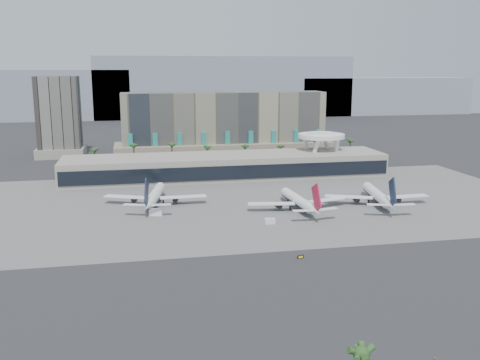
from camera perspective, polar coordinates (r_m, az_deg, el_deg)
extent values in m
plane|color=#232326|center=(181.80, 4.52, -6.51)|extent=(900.00, 900.00, 0.00)
cube|color=#5B5B59|center=(233.05, 0.85, -2.33)|extent=(260.00, 130.00, 0.06)
cube|color=gray|center=(650.13, -23.29, 8.31)|extent=(260.00, 60.00, 55.00)
cube|color=gray|center=(645.26, -1.72, 9.91)|extent=(300.00, 60.00, 70.00)
cube|color=gray|center=(707.20, 14.67, 8.69)|extent=(220.00, 60.00, 45.00)
cube|color=gray|center=(347.56, -1.70, 5.90)|extent=(130.00, 22.00, 42.00)
cube|color=gray|center=(347.65, -1.63, 3.24)|extent=(140.00, 30.00, 10.00)
cube|color=teal|center=(332.36, -11.60, 3.30)|extent=(3.00, 2.00, 18.00)
cube|color=teal|center=(332.59, -9.02, 3.40)|extent=(3.00, 2.00, 18.00)
cube|color=teal|center=(333.50, -6.44, 3.49)|extent=(3.00, 2.00, 18.00)
cube|color=teal|center=(335.08, -3.88, 3.58)|extent=(3.00, 2.00, 18.00)
cube|color=teal|center=(337.31, -1.35, 3.66)|extent=(3.00, 2.00, 18.00)
cube|color=teal|center=(340.20, 1.15, 3.73)|extent=(3.00, 2.00, 18.00)
cube|color=teal|center=(343.71, 3.60, 3.80)|extent=(3.00, 2.00, 18.00)
cube|color=teal|center=(347.84, 5.99, 3.85)|extent=(3.00, 2.00, 18.00)
cube|color=teal|center=(352.56, 8.32, 3.90)|extent=(3.00, 2.00, 18.00)
cube|color=black|center=(370.20, -18.73, 6.42)|extent=(26.00, 26.00, 52.00)
cube|color=#9F988C|center=(372.85, -18.50, 2.91)|extent=(30.00, 30.00, 6.00)
cube|color=#9F988C|center=(284.57, -1.48, 1.51)|extent=(170.00, 32.00, 12.00)
cube|color=black|center=(268.99, -0.88, 0.79)|extent=(168.00, 0.60, 7.00)
cube|color=black|center=(283.35, -1.48, 2.95)|extent=(170.00, 12.00, 2.50)
cylinder|color=white|center=(311.58, 9.33, 3.19)|extent=(6.98, 6.99, 21.89)
cylinder|color=white|center=(307.35, 7.10, 3.14)|extent=(6.98, 6.99, 21.89)
cylinder|color=white|center=(295.45, 7.88, 2.77)|extent=(6.98, 6.99, 21.89)
cylinder|color=white|center=(299.84, 10.18, 2.83)|extent=(6.98, 6.99, 21.89)
cylinder|color=white|center=(302.25, 8.67, 4.67)|extent=(26.00, 26.00, 2.20)
cylinder|color=white|center=(302.09, 8.68, 4.92)|extent=(16.00, 16.00, 1.20)
cylinder|color=brown|center=(315.82, -15.22, 2.13)|extent=(0.70, 0.70, 12.00)
sphere|color=#2C5120|center=(314.94, -15.27, 3.15)|extent=(2.80, 2.80, 2.80)
cylinder|color=brown|center=(315.03, -11.22, 2.30)|extent=(0.70, 0.70, 12.00)
sphere|color=#2C5120|center=(314.15, -11.26, 3.32)|extent=(2.80, 2.80, 2.80)
cylinder|color=brown|center=(315.77, -7.23, 2.45)|extent=(0.70, 0.70, 12.00)
sphere|color=#2C5120|center=(314.89, -7.25, 3.48)|extent=(2.80, 2.80, 2.80)
cylinder|color=brown|center=(317.90, -3.45, 2.59)|extent=(0.70, 0.70, 12.00)
sphere|color=#2C5120|center=(317.03, -3.46, 3.61)|extent=(2.80, 2.80, 2.80)
cylinder|color=brown|center=(321.79, 0.62, 2.72)|extent=(0.70, 0.70, 12.00)
sphere|color=#2C5120|center=(320.94, 0.62, 3.73)|extent=(2.80, 2.80, 2.80)
cylinder|color=brown|center=(326.99, 4.40, 2.84)|extent=(0.70, 0.70, 12.00)
sphere|color=#2C5120|center=(326.15, 4.41, 3.82)|extent=(2.80, 2.80, 2.80)
cylinder|color=brown|center=(333.57, 8.04, 2.93)|extent=(0.70, 0.70, 12.00)
sphere|color=#2C5120|center=(332.74, 8.07, 3.90)|extent=(2.80, 2.80, 2.80)
cylinder|color=brown|center=(341.82, 11.69, 3.02)|extent=(0.70, 0.70, 12.00)
sphere|color=#2C5120|center=(341.01, 11.73, 3.96)|extent=(2.80, 2.80, 2.80)
cylinder|color=white|center=(231.75, -9.03, -1.56)|extent=(10.09, 30.17, 4.38)
cylinder|color=black|center=(231.79, -9.03, -1.60)|extent=(9.89, 29.56, 4.29)
cone|color=white|center=(248.26, -8.43, -0.64)|extent=(5.25, 5.69, 4.38)
cone|color=white|center=(213.17, -9.82, -2.68)|extent=(6.21, 10.52, 4.38)
cube|color=white|center=(233.03, -11.99, -1.77)|extent=(19.85, 11.79, 0.38)
cube|color=white|center=(229.29, -6.09, -1.80)|extent=(19.78, 4.66, 0.38)
cylinder|color=black|center=(233.15, -11.16, -2.00)|extent=(3.21, 4.77, 2.41)
cylinder|color=black|center=(230.44, -6.88, -2.03)|extent=(3.21, 4.77, 2.41)
cube|color=black|center=(210.25, -9.95, -1.29)|extent=(2.47, 9.87, 11.53)
cube|color=white|center=(212.88, -11.18, -2.61)|extent=(9.07, 5.16, 0.27)
cube|color=white|center=(211.21, -8.55, -2.62)|extent=(8.88, 2.89, 0.27)
cylinder|color=black|center=(243.66, -8.59, -1.63)|extent=(0.55, 0.55, 1.75)
cylinder|color=black|center=(232.00, -9.90, -2.36)|extent=(0.77, 0.77, 1.75)
cylinder|color=black|center=(230.91, -8.18, -2.37)|extent=(0.77, 0.77, 1.75)
cylinder|color=white|center=(222.07, 6.11, -2.12)|extent=(5.94, 28.87, 4.20)
cylinder|color=black|center=(222.11, 6.10, -2.16)|extent=(5.82, 28.29, 4.12)
cone|color=white|center=(237.06, 4.70, -1.19)|extent=(4.48, 4.98, 4.20)
cone|color=white|center=(205.35, 7.94, -3.23)|extent=(4.77, 9.69, 4.20)
cube|color=white|center=(217.49, 3.35, -2.54)|extent=(19.33, 6.96, 0.37)
cube|color=white|center=(225.58, 8.94, -2.14)|extent=(19.35, 9.10, 0.37)
cylinder|color=black|center=(219.21, 4.09, -2.72)|extent=(2.56, 4.34, 2.31)
cylinder|color=black|center=(225.08, 8.15, -2.42)|extent=(2.56, 4.34, 2.31)
cube|color=#AE1332|center=(202.60, 8.16, -1.85)|extent=(1.10, 9.56, 11.06)
cube|color=white|center=(202.54, 6.83, -3.26)|extent=(8.56, 2.97, 0.26)
cube|color=white|center=(206.13, 9.27, -3.07)|extent=(8.70, 3.94, 0.26)
cylinder|color=black|center=(232.94, 5.11, -2.18)|extent=(0.53, 0.53, 1.68)
cylinder|color=black|center=(220.70, 5.37, -2.98)|extent=(0.74, 0.74, 1.68)
cylinder|color=black|center=(223.05, 6.99, -2.86)|extent=(0.74, 0.74, 1.68)
cylinder|color=white|center=(236.45, 14.35, -1.51)|extent=(9.51, 30.69, 4.45)
cylinder|color=black|center=(236.49, 14.34, -1.55)|extent=(9.32, 30.08, 4.36)
cone|color=white|center=(252.81, 13.28, -0.60)|extent=(5.23, 5.69, 4.45)
cone|color=white|center=(218.12, 15.74, -2.61)|extent=(6.08, 10.63, 4.45)
cube|color=white|center=(232.49, 11.51, -1.77)|extent=(20.27, 11.55, 0.39)
cube|color=white|center=(239.22, 17.23, -1.68)|extent=(20.20, 5.25, 0.39)
cylinder|color=black|center=(234.06, 12.26, -1.99)|extent=(3.16, 4.80, 2.45)
cylinder|color=black|center=(238.94, 16.42, -1.92)|extent=(3.16, 4.80, 2.45)
cube|color=black|center=(215.24, 15.96, -1.23)|extent=(2.25, 10.06, 11.72)
cube|color=white|center=(215.51, 14.56, -2.57)|extent=(9.23, 5.04, 0.28)
cube|color=white|center=(218.51, 17.09, -2.52)|extent=(8.98, 2.71, 0.28)
cylinder|color=black|center=(248.25, 13.57, -1.58)|extent=(0.56, 0.56, 1.78)
cylinder|color=black|center=(235.19, 13.55, -2.32)|extent=(0.78, 0.78, 1.78)
cylinder|color=black|center=(237.14, 15.21, -2.29)|extent=(0.78, 0.78, 1.78)
cube|color=white|center=(214.09, -8.95, -3.43)|extent=(5.63, 3.92, 2.50)
cube|color=silver|center=(200.76, 3.20, -4.40)|extent=(4.19, 2.71, 2.03)
cube|color=black|center=(166.32, 6.48, -8.15)|extent=(2.23, 0.97, 1.02)
cube|color=gold|center=(166.15, 6.50, -8.17)|extent=(1.57, 0.54, 0.61)
cylinder|color=black|center=(166.15, 6.21, -8.24)|extent=(0.12, 0.12, 0.61)
cylinder|color=black|center=(166.63, 6.75, -8.19)|extent=(0.12, 0.12, 0.61)
sphere|color=#2C5120|center=(95.84, 12.82, -17.66)|extent=(2.80, 2.80, 2.80)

